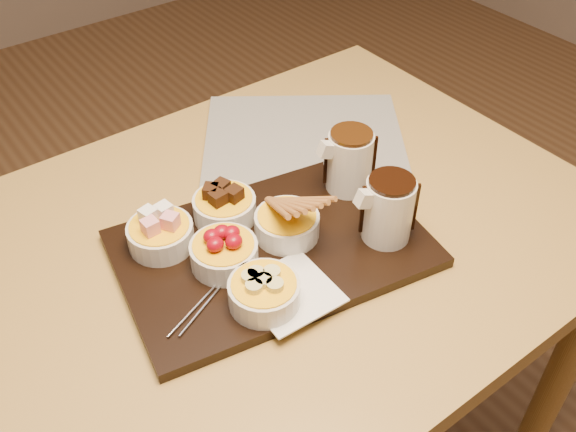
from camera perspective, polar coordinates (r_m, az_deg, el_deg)
dining_table at (r=1.08m, az=-4.15°, el=-6.48°), size 1.20×0.80×0.75m
serving_board at (r=0.99m, az=-1.40°, el=-2.91°), size 0.51×0.38×0.02m
napkin at (r=0.91m, az=0.19°, el=-6.78°), size 0.12×0.12×0.00m
bowl_marshmallows at (r=0.98m, az=-11.24°, el=-1.71°), size 0.10×0.10×0.04m
bowl_cake at (r=1.02m, az=-5.65°, el=0.69°), size 0.10×0.10×0.04m
bowl_strawberries at (r=0.94m, az=-5.70°, el=-3.40°), size 0.10×0.10×0.04m
bowl_biscotti at (r=0.98m, az=-0.10°, el=-0.83°), size 0.10×0.10×0.04m
bowl_bananas at (r=0.89m, az=-2.13°, el=-6.89°), size 0.10×0.10×0.04m
pitcher_dark_chocolate at (r=0.97m, az=8.91°, el=0.51°), size 0.09×0.09×0.10m
pitcher_milk_chocolate at (r=1.06m, az=5.49°, el=4.80°), size 0.09×0.09×0.10m
fondue_skewers at (r=0.93m, az=-5.62°, el=-5.24°), size 0.12×0.25×0.01m
newspaper at (r=1.22m, az=1.42°, el=6.88°), size 0.47×0.46×0.01m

